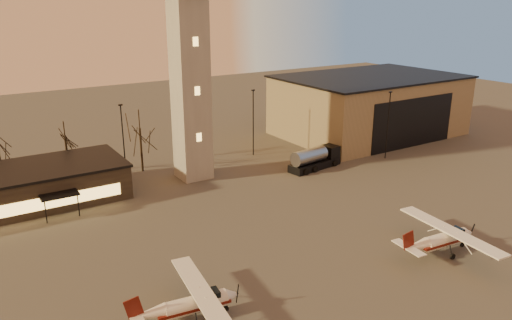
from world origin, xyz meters
The scene contains 9 objects.
ground centered at (0.00, 0.00, 0.00)m, with size 220.00×220.00×0.00m, color #43403E.
control_tower centered at (0.00, 30.00, 16.33)m, with size 6.80×6.80×32.60m.
hangar centered at (36.00, 33.98, 5.15)m, with size 30.60×20.60×10.30m.
terminal centered at (-21.99, 31.98, 2.16)m, with size 25.40×12.20×4.30m.
light_poles centered at (0.50, 31.00, 5.41)m, with size 58.50×12.25×10.14m.
tree_row centered at (-13.70, 39.16, 5.94)m, with size 37.20×9.20×8.80m.
cessna_front centered at (10.96, -1.90, 1.11)m, with size 9.40×11.86×3.26m.
cessna_rear centered at (-13.46, 1.34, 1.08)m, with size 9.09×11.45×3.14m.
fuel_truck centered at (15.97, 24.00, 1.22)m, with size 8.58×3.64×3.09m.
Camera 1 is at (-26.98, -28.02, 22.98)m, focal length 35.00 mm.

